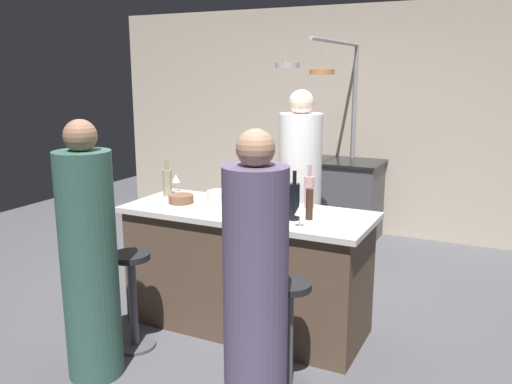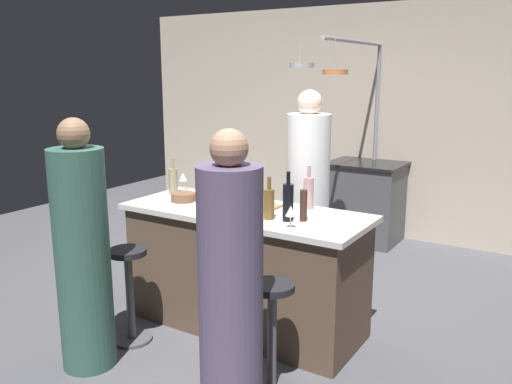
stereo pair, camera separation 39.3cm
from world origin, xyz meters
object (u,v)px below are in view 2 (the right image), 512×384
wine_bottle_red (236,198)px  mixing_bowl_ceramic (221,195)px  guest_right (231,294)px  wine_bottle_white (173,180)px  bar_stool_right (272,332)px  stove_range (365,202)px  bar_stool_left (130,291)px  pepper_mill (303,206)px  guest_left (83,256)px  wine_glass_by_chef (253,200)px  mixing_bowl_wooden (183,197)px  wine_glass_near_left_guest (291,212)px  cutting_board (256,206)px  wine_bottle_dark (288,202)px  wine_bottle_rose (308,192)px  wine_bottle_amber (269,203)px  chef (308,199)px  wine_glass_near_right_guest (183,178)px

wine_bottle_red → mixing_bowl_ceramic: bearing=136.7°
guest_right → wine_bottle_white: size_ratio=5.47×
bar_stool_right → stove_range: bearing=100.9°
bar_stool_left → pepper_mill: 1.35m
stove_range → pepper_mill: pepper_mill is taller
guest_left → wine_glass_by_chef: (0.70, 0.89, 0.26)m
stove_range → bar_stool_left: (-0.56, -3.07, -0.07)m
bar_stool_left → mixing_bowl_wooden: size_ratio=3.64×
bar_stool_left → wine_bottle_white: 1.00m
wine_glass_near_left_guest → pepper_mill: bearing=92.7°
guest_left → mixing_bowl_ceramic: bearing=77.8°
wine_bottle_red → wine_glass_by_chef: bearing=52.2°
wine_bottle_white → mixing_bowl_wooden: 0.29m
wine_bottle_red → cutting_board: bearing=94.0°
stove_range → guest_left: bearing=-99.3°
wine_bottle_dark → wine_bottle_white: wine_bottle_dark is taller
guest_left → wine_bottle_red: 1.05m
bar_stool_right → wine_bottle_rose: 1.11m
mixing_bowl_wooden → mixing_bowl_ceramic: 0.29m
wine_bottle_white → wine_bottle_dark: bearing=-10.4°
wine_bottle_amber → wine_bottle_dark: size_ratio=0.87×
guest_right → wine_bottle_amber: size_ratio=5.55×
wine_glass_near_left_guest → mixing_bowl_ceramic: (-0.82, 0.40, -0.07)m
chef → guest_right: chef is taller
wine_bottle_white → wine_glass_near_left_guest: (1.26, -0.36, -0.01)m
stove_range → wine_glass_near_left_guest: bearing=-79.5°
wine_bottle_amber → wine_bottle_dark: bearing=11.5°
wine_bottle_rose → wine_glass_near_right_guest: wine_bottle_rose is taller
guest_right → wine_bottle_red: guest_right is taller
bar_stool_left → wine_bottle_white: (-0.21, 0.74, 0.64)m
wine_glass_near_left_guest → wine_glass_near_right_guest: bearing=158.4°
wine_bottle_white → mixing_bowl_wooden: size_ratio=1.56×
mixing_bowl_wooden → pepper_mill: bearing=-0.6°
guest_left → mixing_bowl_wooden: (0.03, 0.96, 0.19)m
chef → wine_bottle_amber: (0.22, -1.02, 0.21)m
guest_left → wine_bottle_dark: 1.35m
bar_stool_right → pepper_mill: size_ratio=3.24×
cutting_board → mixing_bowl_wooden: 0.59m
wine_bottle_rose → mixing_bowl_wooden: wine_bottle_rose is taller
bar_stool_left → wine_glass_near_left_guest: wine_glass_near_left_guest is taller
pepper_mill → wine_glass_near_right_guest: size_ratio=1.44×
guest_left → wine_glass_near_right_guest: size_ratio=10.98×
wine_glass_by_chef → mixing_bowl_wooden: size_ratio=0.78×
wine_bottle_dark → wine_glass_by_chef: 0.27m
wine_bottle_red → mixing_bowl_wooden: wine_bottle_red is taller
guest_right → guest_left: size_ratio=1.00×
bar_stool_left → mixing_bowl_wooden: (0.02, 0.58, 0.56)m
bar_stool_left → mixing_bowl_wooden: 0.81m
bar_stool_left → wine_bottle_amber: bearing=30.9°
pepper_mill → mixing_bowl_ceramic: 0.84m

